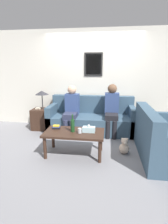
{
  "coord_description": "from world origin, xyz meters",
  "views": [
    {
      "loc": [
        0.41,
        -3.82,
        1.61
      ],
      "look_at": [
        -0.1,
        -0.18,
        0.68
      ],
      "focal_mm": 28.0,
      "sensor_mm": 36.0,
      "label": 1
    }
  ],
  "objects_px": {
    "couch_main": "(91,119)",
    "drinking_glass": "(80,131)",
    "person_left": "(71,108)",
    "wine_bottle": "(73,125)",
    "teddy_bear": "(124,147)",
    "couch_side": "(161,141)",
    "coffee_table": "(74,135)",
    "person_right": "(112,108)"
  },
  "relations": [
    {
      "from": "coffee_table",
      "to": "couch_side",
      "type": "bearing_deg",
      "value": 4.71
    },
    {
      "from": "couch_main",
      "to": "drinking_glass",
      "type": "distance_m",
      "value": 1.4
    },
    {
      "from": "couch_main",
      "to": "person_right",
      "type": "height_order",
      "value": "person_right"
    },
    {
      "from": "couch_side",
      "to": "drinking_glass",
      "type": "bearing_deg",
      "value": 97.01
    },
    {
      "from": "wine_bottle",
      "to": "teddy_bear",
      "type": "xyz_separation_m",
      "value": [
        0.98,
        0.17,
        -0.45
      ]
    },
    {
      "from": "couch_main",
      "to": "person_left",
      "type": "bearing_deg",
      "value": -157.09
    },
    {
      "from": "couch_side",
      "to": "person_left",
      "type": "relative_size",
      "value": 1.27
    },
    {
      "from": "couch_side",
      "to": "person_left",
      "type": "height_order",
      "value": "person_left"
    },
    {
      "from": "wine_bottle",
      "to": "coffee_table",
      "type": "bearing_deg",
      "value": -2.83
    },
    {
      "from": "couch_main",
      "to": "coffee_table",
      "type": "relative_size",
      "value": 1.95
    },
    {
      "from": "couch_main",
      "to": "drinking_glass",
      "type": "relative_size",
      "value": 23.82
    },
    {
      "from": "coffee_table",
      "to": "wine_bottle",
      "type": "height_order",
      "value": "wine_bottle"
    },
    {
      "from": "person_left",
      "to": "couch_main",
      "type": "bearing_deg",
      "value": 22.91
    },
    {
      "from": "coffee_table",
      "to": "wine_bottle",
      "type": "xyz_separation_m",
      "value": [
        -0.03,
        0.0,
        0.19
      ]
    },
    {
      "from": "wine_bottle",
      "to": "person_right",
      "type": "relative_size",
      "value": 0.27
    },
    {
      "from": "couch_side",
      "to": "drinking_glass",
      "type": "xyz_separation_m",
      "value": [
        -1.49,
        -0.18,
        0.19
      ]
    },
    {
      "from": "coffee_table",
      "to": "couch_main",
      "type": "bearing_deg",
      "value": 81.74
    },
    {
      "from": "person_right",
      "to": "drinking_glass",
      "type": "bearing_deg",
      "value": -115.27
    },
    {
      "from": "person_left",
      "to": "teddy_bear",
      "type": "relative_size",
      "value": 3.78
    },
    {
      "from": "couch_main",
      "to": "coffee_table",
      "type": "xyz_separation_m",
      "value": [
        -0.19,
        -1.33,
        0.08
      ]
    },
    {
      "from": "couch_main",
      "to": "coffee_table",
      "type": "bearing_deg",
      "value": -98.26
    },
    {
      "from": "wine_bottle",
      "to": "teddy_bear",
      "type": "distance_m",
      "value": 1.09
    },
    {
      "from": "coffee_table",
      "to": "person_right",
      "type": "xyz_separation_m",
      "value": [
        0.7,
        1.19,
        0.28
      ]
    },
    {
      "from": "person_left",
      "to": "teddy_bear",
      "type": "bearing_deg",
      "value": -37.74
    },
    {
      "from": "couch_side",
      "to": "coffee_table",
      "type": "distance_m",
      "value": 1.61
    },
    {
      "from": "person_left",
      "to": "teddy_bear",
      "type": "distance_m",
      "value": 1.65
    },
    {
      "from": "couch_main",
      "to": "person_right",
      "type": "xyz_separation_m",
      "value": [
        0.51,
        -0.14,
        0.36
      ]
    },
    {
      "from": "person_right",
      "to": "teddy_bear",
      "type": "height_order",
      "value": "person_right"
    },
    {
      "from": "couch_main",
      "to": "person_left",
      "type": "xyz_separation_m",
      "value": [
        -0.48,
        -0.2,
        0.34
      ]
    },
    {
      "from": "person_right",
      "to": "teddy_bear",
      "type": "xyz_separation_m",
      "value": [
        0.25,
        -1.02,
        -0.53
      ]
    },
    {
      "from": "couch_main",
      "to": "couch_side",
      "type": "xyz_separation_m",
      "value": [
        1.41,
        -1.2,
        0.0
      ]
    },
    {
      "from": "person_left",
      "to": "person_right",
      "type": "distance_m",
      "value": 0.99
    },
    {
      "from": "teddy_bear",
      "to": "couch_side",
      "type": "bearing_deg",
      "value": -3.26
    },
    {
      "from": "couch_side",
      "to": "wine_bottle",
      "type": "relative_size",
      "value": 4.56
    },
    {
      "from": "person_left",
      "to": "drinking_glass",
      "type": "bearing_deg",
      "value": -71.14
    },
    {
      "from": "wine_bottle",
      "to": "person_right",
      "type": "bearing_deg",
      "value": 58.53
    },
    {
      "from": "drinking_glass",
      "to": "person_right",
      "type": "distance_m",
      "value": 1.38
    },
    {
      "from": "couch_main",
      "to": "drinking_glass",
      "type": "xyz_separation_m",
      "value": [
        -0.08,
        -1.38,
        0.19
      ]
    },
    {
      "from": "wine_bottle",
      "to": "drinking_glass",
      "type": "bearing_deg",
      "value": -20.21
    },
    {
      "from": "couch_main",
      "to": "person_right",
      "type": "distance_m",
      "value": 0.64
    },
    {
      "from": "wine_bottle",
      "to": "drinking_glass",
      "type": "height_order",
      "value": "wine_bottle"
    },
    {
      "from": "wine_bottle",
      "to": "person_right",
      "type": "xyz_separation_m",
      "value": [
        0.73,
        1.19,
        0.09
      ]
    }
  ]
}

